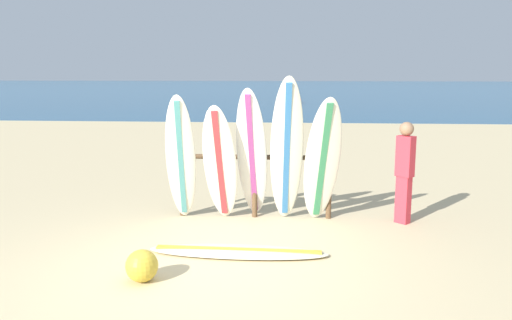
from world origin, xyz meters
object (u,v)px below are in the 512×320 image
object	(u,v)px
surfboard_rack	(255,173)
surfboard_lying_on_sand	(238,251)
surfboard_leaning_center	(287,152)
surfboard_leaning_far_left	(181,159)
beach_ball	(142,266)
surfboard_leaning_center_left	(252,155)
beachgoer_standing	(405,168)
surfboard_leaning_left	(220,164)
surfboard_leaning_center_right	(322,161)
small_boat_offshore	(291,99)

from	to	relation	value
surfboard_rack	surfboard_lying_on_sand	distance (m)	1.94
surfboard_lying_on_sand	surfboard_leaning_center	bearing A→B (deg)	65.50
surfboard_leaning_far_left	beach_ball	world-z (taller)	surfboard_leaning_far_left
surfboard_leaning_center_left	surfboard_leaning_center	distance (m)	0.57
beachgoer_standing	surfboard_leaning_left	bearing A→B (deg)	-175.03
surfboard_leaning_center_left	surfboard_leaning_center_right	size ratio (longest dim) A/B	1.06
small_boat_offshore	surfboard_leaning_center_right	bearing A→B (deg)	-88.61
surfboard_leaning_center	small_boat_offshore	xyz separation A→B (m)	(-0.17, 30.03, -0.93)
surfboard_leaning_center_right	beachgoer_standing	bearing A→B (deg)	9.61
surfboard_leaning_center_left	beachgoer_standing	size ratio (longest dim) A/B	1.34
surfboard_leaning_left	beach_ball	bearing A→B (deg)	-104.02
surfboard_leaning_center	beachgoer_standing	world-z (taller)	surfboard_leaning_center
beach_ball	small_boat_offshore	bearing A→B (deg)	87.40
surfboard_leaning_center_left	small_boat_offshore	xyz separation A→B (m)	(0.38, 29.91, -0.84)
surfboard_leaning_far_left	surfboard_leaning_left	bearing A→B (deg)	1.34
surfboard_leaning_center_left	surfboard_leaning_center_right	xyz separation A→B (m)	(1.11, -0.07, -0.07)
small_boat_offshore	surfboard_leaning_left	bearing A→B (deg)	-91.68
surfboard_leaning_far_left	small_boat_offshore	distance (m)	30.08
surfboard_leaning_left	surfboard_leaning_center_left	size ratio (longest dim) A/B	0.88
surfboard_leaning_center_left	surfboard_leaning_center_right	distance (m)	1.11
surfboard_leaning_center	surfboard_lying_on_sand	world-z (taller)	surfboard_leaning_center
surfboard_leaning_far_left	surfboard_rack	bearing A→B (deg)	21.38
surfboard_leaning_left	beachgoer_standing	distance (m)	2.93
surfboard_leaning_center	beach_ball	xyz separation A→B (m)	(-1.64, -2.35, -1.00)
surfboard_leaning_far_left	surfboard_leaning_center_left	world-z (taller)	surfboard_leaning_center_left
surfboard_leaning_center_left	small_boat_offshore	distance (m)	29.93
surfboard_rack	surfboard_leaning_far_left	distance (m)	1.26
surfboard_rack	surfboard_leaning_center_right	distance (m)	1.20
surfboard_leaning_center_left	beach_ball	size ratio (longest dim) A/B	5.74
surfboard_leaning_far_left	beachgoer_standing	xyz separation A→B (m)	(3.54, 0.27, -0.15)
surfboard_lying_on_sand	small_boat_offshore	world-z (taller)	small_boat_offshore
surfboard_leaning_center	small_boat_offshore	size ratio (longest dim) A/B	0.99
surfboard_leaning_far_left	surfboard_lying_on_sand	bearing A→B (deg)	-52.22
surfboard_leaning_far_left	small_boat_offshore	xyz separation A→B (m)	(1.50, 30.03, -0.79)
surfboard_rack	surfboard_leaning_center	size ratio (longest dim) A/B	1.08
surfboard_rack	surfboard_leaning_left	distance (m)	0.71
beachgoer_standing	beach_ball	bearing A→B (deg)	-143.27
surfboard_leaning_center	surfboard_lying_on_sand	xyz separation A→B (m)	(-0.62, -1.36, -1.15)
surfboard_rack	surfboard_lying_on_sand	bearing A→B (deg)	-92.67
surfboard_leaning_center_left	beachgoer_standing	xyz separation A→B (m)	(2.42, 0.15, -0.20)
surfboard_leaning_center	beachgoer_standing	distance (m)	1.91
small_boat_offshore	surfboard_lying_on_sand	bearing A→B (deg)	-90.82
surfboard_leaning_center	surfboard_lying_on_sand	distance (m)	1.88
surfboard_leaning_center_left	surfboard_leaning_center_right	bearing A→B (deg)	-3.77
surfboard_leaning_left	surfboard_leaning_center	bearing A→B (deg)	-0.92
surfboard_leaning_center	surfboard_leaning_center_right	world-z (taller)	surfboard_leaning_center
surfboard_rack	surfboard_leaning_center	bearing A→B (deg)	-39.98
surfboard_leaning_center_right	small_boat_offshore	xyz separation A→B (m)	(-0.73, 29.99, -0.78)
surfboard_leaning_center_right	beach_ball	distance (m)	3.36
surfboard_leaning_left	small_boat_offshore	distance (m)	30.04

